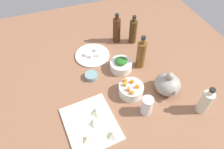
{
  "coord_description": "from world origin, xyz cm",
  "views": [
    {
      "loc": [
        75.34,
        -27.21,
        99.57
      ],
      "look_at": [
        0.0,
        0.0,
        8.0
      ],
      "focal_mm": 32.15,
      "sensor_mm": 36.0,
      "label": 1
    }
  ],
  "objects_px": {
    "plate_tofu": "(92,55)",
    "bowl_greens": "(121,66)",
    "drinking_glass_0": "(147,106)",
    "bowl_small_side": "(91,76)",
    "bottle_2": "(133,31)",
    "cutting_board": "(91,124)",
    "bottle_1": "(141,54)",
    "bowl_carrots": "(131,90)",
    "teapot": "(168,84)",
    "bottle_0": "(205,102)",
    "bottle_3": "(117,30)"
  },
  "relations": [
    {
      "from": "plate_tofu",
      "to": "bowl_greens",
      "type": "bearing_deg",
      "value": 37.97
    },
    {
      "from": "plate_tofu",
      "to": "drinking_glass_0",
      "type": "height_order",
      "value": "drinking_glass_0"
    },
    {
      "from": "bowl_small_side",
      "to": "bottle_2",
      "type": "height_order",
      "value": "bottle_2"
    },
    {
      "from": "cutting_board",
      "to": "bowl_greens",
      "type": "bearing_deg",
      "value": 137.02
    },
    {
      "from": "bottle_1",
      "to": "drinking_glass_0",
      "type": "distance_m",
      "value": 0.35
    },
    {
      "from": "bowl_carrots",
      "to": "bottle_1",
      "type": "xyz_separation_m",
      "value": [
        -0.19,
        0.15,
        0.07
      ]
    },
    {
      "from": "bowl_carrots",
      "to": "bottle_1",
      "type": "distance_m",
      "value": 0.25
    },
    {
      "from": "bowl_carrots",
      "to": "bottle_2",
      "type": "distance_m",
      "value": 0.48
    },
    {
      "from": "bowl_carrots",
      "to": "teapot",
      "type": "distance_m",
      "value": 0.21
    },
    {
      "from": "bowl_greens",
      "to": "bowl_small_side",
      "type": "xyz_separation_m",
      "value": [
        0.01,
        -0.2,
        -0.01
      ]
    },
    {
      "from": "bottle_1",
      "to": "bowl_small_side",
      "type": "bearing_deg",
      "value": -91.13
    },
    {
      "from": "plate_tofu",
      "to": "bowl_greens",
      "type": "relative_size",
      "value": 1.66
    },
    {
      "from": "cutting_board",
      "to": "teapot",
      "type": "bearing_deg",
      "value": 97.31
    },
    {
      "from": "bowl_small_side",
      "to": "bottle_2",
      "type": "bearing_deg",
      "value": 121.8
    },
    {
      "from": "plate_tofu",
      "to": "bowl_small_side",
      "type": "height_order",
      "value": "bowl_small_side"
    },
    {
      "from": "bottle_0",
      "to": "cutting_board",
      "type": "bearing_deg",
      "value": -101.49
    },
    {
      "from": "bowl_greens",
      "to": "drinking_glass_0",
      "type": "bearing_deg",
      "value": 1.74
    },
    {
      "from": "plate_tofu",
      "to": "bottle_1",
      "type": "relative_size",
      "value": 0.99
    },
    {
      "from": "drinking_glass_0",
      "to": "bottle_0",
      "type": "bearing_deg",
      "value": 72.27
    },
    {
      "from": "bowl_greens",
      "to": "teapot",
      "type": "height_order",
      "value": "teapot"
    },
    {
      "from": "bowl_small_side",
      "to": "bottle_2",
      "type": "distance_m",
      "value": 0.46
    },
    {
      "from": "cutting_board",
      "to": "bottle_3",
      "type": "distance_m",
      "value": 0.71
    },
    {
      "from": "bottle_0",
      "to": "drinking_glass_0",
      "type": "relative_size",
      "value": 1.62
    },
    {
      "from": "cutting_board",
      "to": "drinking_glass_0",
      "type": "relative_size",
      "value": 2.66
    },
    {
      "from": "bottle_0",
      "to": "teapot",
      "type": "bearing_deg",
      "value": -148.12
    },
    {
      "from": "bowl_carrots",
      "to": "bottle_0",
      "type": "bearing_deg",
      "value": 53.66
    },
    {
      "from": "cutting_board",
      "to": "bottle_1",
      "type": "height_order",
      "value": "bottle_1"
    },
    {
      "from": "bowl_greens",
      "to": "bowl_small_side",
      "type": "relative_size",
      "value": 1.76
    },
    {
      "from": "plate_tofu",
      "to": "bowl_greens",
      "type": "xyz_separation_m",
      "value": [
        0.18,
        0.14,
        0.02
      ]
    },
    {
      "from": "bowl_small_side",
      "to": "bottle_3",
      "type": "relative_size",
      "value": 0.36
    },
    {
      "from": "teapot",
      "to": "bottle_1",
      "type": "distance_m",
      "value": 0.25
    },
    {
      "from": "bowl_small_side",
      "to": "bottle_3",
      "type": "distance_m",
      "value": 0.41
    },
    {
      "from": "bottle_0",
      "to": "bottle_1",
      "type": "distance_m",
      "value": 0.46
    },
    {
      "from": "plate_tofu",
      "to": "teapot",
      "type": "xyz_separation_m",
      "value": [
        0.44,
        0.33,
        0.05
      ]
    },
    {
      "from": "bowl_greens",
      "to": "bottle_3",
      "type": "relative_size",
      "value": 0.63
    },
    {
      "from": "bowl_small_side",
      "to": "bowl_carrots",
      "type": "bearing_deg",
      "value": 43.36
    },
    {
      "from": "bowl_small_side",
      "to": "drinking_glass_0",
      "type": "bearing_deg",
      "value": 32.23
    },
    {
      "from": "bottle_0",
      "to": "drinking_glass_0",
      "type": "distance_m",
      "value": 0.31
    },
    {
      "from": "bottle_3",
      "to": "bottle_0",
      "type": "bearing_deg",
      "value": 17.52
    },
    {
      "from": "bottle_2",
      "to": "bowl_greens",
      "type": "bearing_deg",
      "value": -38.21
    },
    {
      "from": "bottle_2",
      "to": "bottle_3",
      "type": "height_order",
      "value": "bottle_3"
    },
    {
      "from": "bottle_0",
      "to": "bottle_3",
      "type": "bearing_deg",
      "value": -162.48
    },
    {
      "from": "cutting_board",
      "to": "bottle_3",
      "type": "height_order",
      "value": "bottle_3"
    },
    {
      "from": "bowl_greens",
      "to": "bottle_1",
      "type": "distance_m",
      "value": 0.15
    },
    {
      "from": "plate_tofu",
      "to": "bottle_1",
      "type": "xyz_separation_m",
      "value": [
        0.2,
        0.27,
        0.09
      ]
    },
    {
      "from": "bowl_greens",
      "to": "plate_tofu",
      "type": "bearing_deg",
      "value": -142.03
    },
    {
      "from": "bowl_greens",
      "to": "bottle_3",
      "type": "height_order",
      "value": "bottle_3"
    },
    {
      "from": "bottle_1",
      "to": "bottle_2",
      "type": "distance_m",
      "value": 0.25
    },
    {
      "from": "bowl_small_side",
      "to": "bottle_0",
      "type": "bearing_deg",
      "value": 49.51
    },
    {
      "from": "bowl_greens",
      "to": "bowl_small_side",
      "type": "height_order",
      "value": "bowl_greens"
    }
  ]
}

